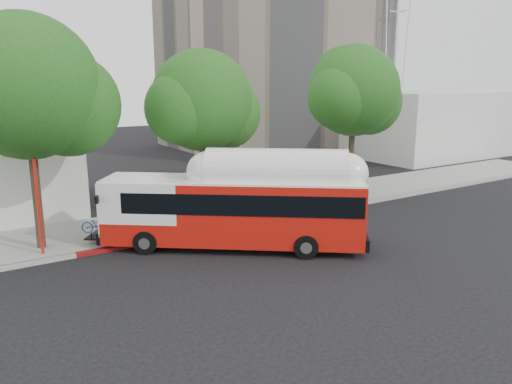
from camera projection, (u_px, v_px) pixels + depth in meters
ground at (289, 248)px, 21.51m from camera, size 120.00×120.00×0.00m
sidewalk at (217, 214)px, 26.81m from camera, size 60.00×5.00×0.15m
curb_strip at (242, 225)px, 24.69m from camera, size 60.00×0.30×0.15m
red_curb_segment at (187, 235)px, 23.09m from camera, size 10.00×0.32×0.16m
street_tree_left at (39, 92)px, 20.08m from camera, size 6.67×5.80×9.74m
street_tree_mid at (209, 104)px, 24.86m from camera, size 5.75×5.00×8.62m
street_tree_right at (358, 94)px, 29.94m from camera, size 6.21×5.40×9.18m
horizon_block at (435, 122)px, 49.87m from camera, size 20.00×12.00×6.00m
transit_bus at (235, 211)px, 21.23m from camera, size 10.56×8.81×3.49m
signal_pole at (38, 204)px, 19.97m from camera, size 0.12×0.41×4.35m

